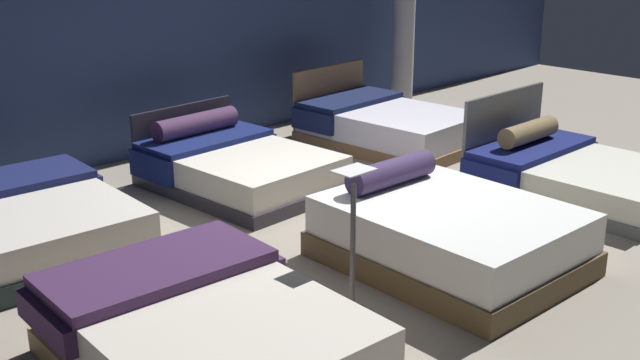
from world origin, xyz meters
name	(u,v)px	position (x,y,z in m)	size (l,w,h in m)	color
ground_plane	(326,220)	(0.00, 0.00, -0.01)	(18.00, 18.00, 0.02)	gray
showroom_back_wall	(142,10)	(0.00, 3.11, 1.75)	(18.00, 0.06, 3.50)	navy
bed_0	(204,336)	(-2.44, -1.38, 0.26)	(1.71, 2.15, 0.57)	#947549
bed_1	(448,234)	(0.00, -1.46, 0.28)	(1.63, 2.05, 0.77)	brown
bed_2	(574,173)	(2.42, -1.27, 0.22)	(1.65, 2.05, 0.96)	#535758
bed_3	(30,222)	(-2.36, 1.33, 0.23)	(1.68, 2.07, 0.51)	black
bed_4	(235,166)	(-0.05, 1.36, 0.24)	(1.59, 2.08, 0.77)	#2B2832
bed_5	(386,126)	(2.38, 1.34, 0.25)	(1.61, 2.20, 0.91)	brown
price_sign	(353,259)	(-1.20, -1.50, 0.44)	(0.28, 0.24, 1.12)	#3F3F44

